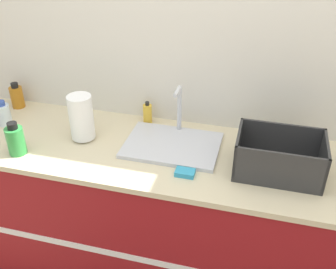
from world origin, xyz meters
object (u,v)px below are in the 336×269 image
sink (172,143)px  soap_dispenser (147,114)px  dish_rack (279,159)px  bottle_amber (17,96)px  bottle_clear (4,114)px  bottle_green (16,140)px  paper_towel_roll (81,118)px

sink → soap_dispenser: bearing=133.8°
dish_rack → soap_dispenser: 0.78m
bottle_amber → soap_dispenser: bearing=1.0°
bottle_amber → soap_dispenser: size_ratio=1.19×
sink → soap_dispenser: sink is taller
bottle_clear → dish_rack: bearing=-2.4°
bottle_amber → bottle_green: size_ratio=0.90×
soap_dispenser → bottle_clear: bearing=-163.9°
bottle_amber → bottle_green: bottle_green is taller
dish_rack → soap_dispenser: bearing=158.5°
paper_towel_roll → bottle_amber: paper_towel_roll is taller
paper_towel_roll → dish_rack: bearing=-2.1°
paper_towel_roll → bottle_clear: 0.50m
paper_towel_roll → bottle_clear: size_ratio=1.71×
bottle_amber → bottle_clear: bearing=-76.8°
bottle_clear → bottle_green: bearing=-45.3°
bottle_amber → bottle_clear: bottle_amber is taller
bottle_amber → bottle_green: 0.52m
bottle_clear → soap_dispenser: size_ratio=1.11×
paper_towel_roll → soap_dispenser: size_ratio=1.89×
sink → bottle_clear: bearing=-178.7°
soap_dispenser → paper_towel_roll: bearing=-138.3°
paper_towel_roll → soap_dispenser: 0.38m
bottle_green → bottle_clear: bearing=134.7°
dish_rack → bottle_green: dish_rack is taller
soap_dispenser → sink: bearing=-46.2°
soap_dispenser → bottle_green: bearing=-139.6°
sink → bottle_clear: sink is taller
paper_towel_roll → dish_rack: 1.00m
soap_dispenser → bottle_amber: bearing=-179.0°
dish_rack → bottle_green: size_ratio=2.28×
sink → dish_rack: sink is taller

